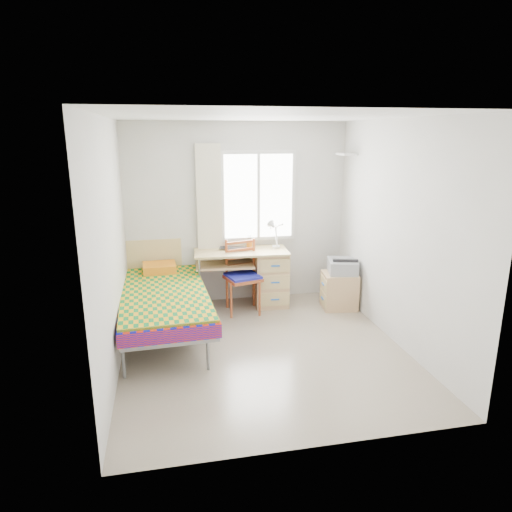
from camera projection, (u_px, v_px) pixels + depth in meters
The scene contains 17 objects.
floor at pixel (263, 349), 5.30m from camera, with size 3.50×3.50×0.00m, color #BCAD93.
ceiling at pixel (264, 116), 4.63m from camera, with size 3.50×3.50×0.00m, color white.
wall_back at pixel (238, 214), 6.62m from camera, with size 3.20×3.20×0.00m, color silver.
wall_left at pixel (111, 248), 4.66m from camera, with size 3.50×3.50×0.00m, color silver.
wall_right at pixel (399, 235), 5.27m from camera, with size 3.50×3.50×0.00m, color silver.
window at pixel (258, 196), 6.59m from camera, with size 1.10×0.04×1.30m.
curtain at pixel (209, 205), 6.43m from camera, with size 0.35×0.05×1.70m, color #F3ECC9.
floating_shelf at pixel (347, 154), 6.35m from camera, with size 0.20×0.32×0.03m, color white.
bed at pixel (164, 296), 5.68m from camera, with size 1.15×2.29×0.97m.
desk at pixel (265, 274), 6.63m from camera, with size 1.35×0.69×0.82m.
chair at pixel (243, 272), 6.34m from camera, with size 0.53×0.53×1.01m.
cabinet at pixel (339, 291), 6.52m from camera, with size 0.53×0.48×0.51m.
printer at pixel (342, 266), 6.47m from camera, with size 0.48×0.53×0.19m.
laptop at pixel (233, 249), 6.47m from camera, with size 0.39×0.25×0.03m, color black.
pen_cup at pixel (249, 244), 6.61m from camera, with size 0.08×0.08×0.10m, color orange.
task_lamp at pixel (274, 231), 6.41m from camera, with size 0.24×0.33×0.44m.
book at pixel (227, 267), 6.47m from camera, with size 0.17×0.23×0.02m, color gray.
Camera 1 is at (-1.05, -4.72, 2.44)m, focal length 32.00 mm.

